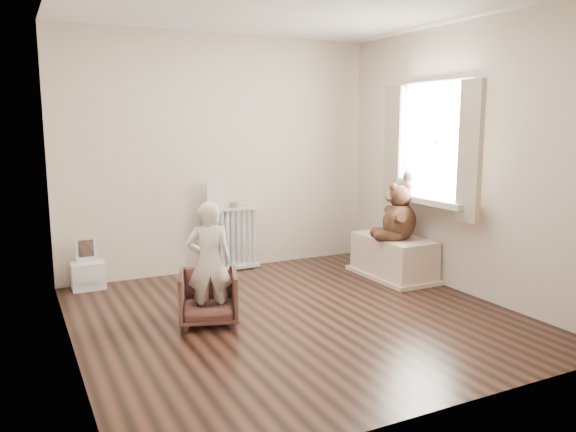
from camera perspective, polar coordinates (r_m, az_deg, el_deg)
name	(u,v)px	position (r m, az deg, el deg)	size (l,w,h in m)	color
floor	(296,316)	(4.93, 0.80, -10.13)	(3.60, 3.60, 0.01)	black
ceiling	(297,1)	(4.74, 0.87, 21.00)	(3.60, 3.60, 0.01)	white
back_wall	(222,155)	(6.30, -6.77, 6.21)	(3.60, 0.02, 2.60)	beige
front_wall	(448,189)	(3.18, 15.99, 2.68)	(3.60, 0.02, 2.60)	beige
left_wall	(63,175)	(4.15, -21.87, 3.89)	(0.02, 3.60, 2.60)	beige
right_wall	(461,159)	(5.71, 17.16, 5.52)	(0.02, 3.60, 2.60)	beige
window	(437,143)	(5.90, 14.92, 7.19)	(0.03, 0.90, 1.10)	white
window_sill	(428,200)	(5.89, 14.02, 1.55)	(0.22, 1.10, 0.06)	silver
curtain_left	(470,152)	(5.41, 18.03, 6.23)	(0.06, 0.26, 1.30)	#BFB293
curtain_right	(394,147)	(6.27, 10.67, 6.92)	(0.06, 0.26, 1.30)	#BFB293
radiator	(230,237)	(6.32, -5.90, -2.09)	(0.68, 0.13, 0.71)	silver
paper_doll	(215,195)	(6.19, -7.41, 2.16)	(0.19, 0.02, 0.32)	beige
tin_a	(234,205)	(6.28, -5.48, 1.13)	(0.11, 0.11, 0.07)	#A59E8C
toy_vanity	(87,262)	(5.97, -19.72, -4.44)	(0.32, 0.23, 0.50)	silver
armchair	(208,297)	(4.76, -8.09, -8.15)	(0.47, 0.49, 0.44)	brown
child	(209,263)	(4.63, -7.98, -4.70)	(0.37, 0.24, 1.02)	white
toy_bench	(393,259)	(6.18, 10.65, -4.28)	(0.49, 0.93, 0.44)	beige
teddy_bear	(400,218)	(5.99, 11.26, -0.15)	(0.48, 0.37, 0.58)	#341E13
plush_cat	(403,184)	(6.17, 11.59, 3.22)	(0.18, 0.29, 0.25)	slate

